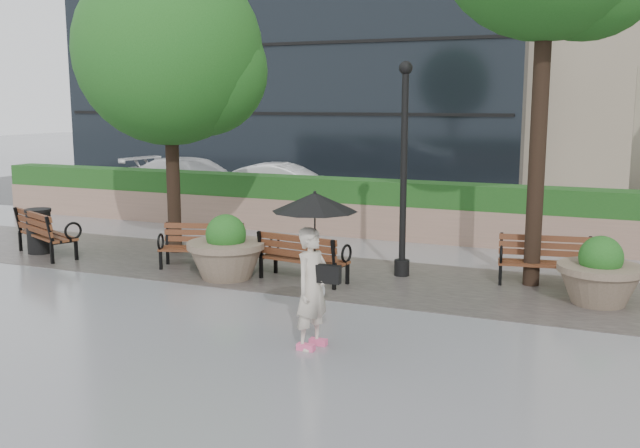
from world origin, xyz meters
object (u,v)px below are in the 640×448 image
at_px(bench_2, 303,267).
at_px(bench_3, 545,271).
at_px(bench_1, 202,255).
at_px(planter_right, 600,278).
at_px(car_left, 194,180).
at_px(trash_bin, 39,232).
at_px(bench_0, 47,242).
at_px(lamppost, 403,184).
at_px(pedestrian, 314,255).
at_px(planter_left, 226,254).
at_px(car_right, 284,186).

height_order(bench_2, bench_3, bench_2).
relative_size(bench_1, planter_right, 1.27).
height_order(bench_1, bench_2, bench_2).
height_order(bench_1, car_left, car_left).
xyz_separation_m(bench_2, trash_bin, (-6.11, 0.03, 0.19)).
distance_m(planter_right, car_left, 14.29).
bearing_deg(bench_0, lamppost, -146.27).
xyz_separation_m(planter_right, pedestrian, (-3.36, -3.58, 0.80)).
bearing_deg(car_left, trash_bin, -163.55).
bearing_deg(car_left, pedestrian, -133.42).
xyz_separation_m(bench_3, planter_left, (-5.35, -1.75, 0.21)).
relative_size(lamppost, pedestrian, 1.91).
bearing_deg(bench_2, trash_bin, 8.73).
height_order(bench_1, pedestrian, pedestrian).
distance_m(bench_3, trash_bin, 10.20).
relative_size(bench_3, trash_bin, 1.84).
distance_m(bench_1, car_left, 9.23).
relative_size(trash_bin, lamppost, 0.23).
distance_m(bench_2, car_right, 8.83).
relative_size(bench_3, planter_left, 1.18).
distance_m(lamppost, pedestrian, 4.19).
xyz_separation_m(bench_1, bench_2, (2.23, -0.20, 0.01)).
height_order(bench_1, lamppost, lamppost).
relative_size(bench_2, planter_left, 1.21).
distance_m(bench_0, car_left, 8.13).
distance_m(lamppost, car_right, 8.81).
height_order(trash_bin, pedestrian, pedestrian).
distance_m(car_right, pedestrian, 12.27).
height_order(planter_left, car_left, car_left).
bearing_deg(car_left, bench_0, -161.49).
bearing_deg(lamppost, trash_bin, -172.02).
bearing_deg(car_left, car_right, -83.66).
distance_m(bench_3, planter_right, 1.30).
xyz_separation_m(planter_right, lamppost, (-3.40, 0.59, 1.27)).
xyz_separation_m(planter_left, pedestrian, (2.90, -2.73, 0.77)).
bearing_deg(lamppost, pedestrian, -89.49).
bearing_deg(bench_1, bench_3, -6.35).
bearing_deg(bench_1, pedestrian, -58.45).
height_order(planter_left, car_right, car_right).
xyz_separation_m(bench_0, car_left, (-1.55, 7.97, 0.42)).
height_order(planter_left, pedestrian, pedestrian).
xyz_separation_m(planter_left, trash_bin, (-4.75, 0.37, -0.01)).
relative_size(bench_0, planter_left, 1.34).
relative_size(planter_right, trash_bin, 1.46).
relative_size(planter_left, car_right, 0.34).
relative_size(bench_2, planter_right, 1.30).
bearing_deg(planter_right, pedestrian, -133.19).
xyz_separation_m(bench_1, car_left, (-5.12, 7.66, 0.46)).
bearing_deg(lamppost, bench_1, -166.46).
relative_size(trash_bin, pedestrian, 0.44).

